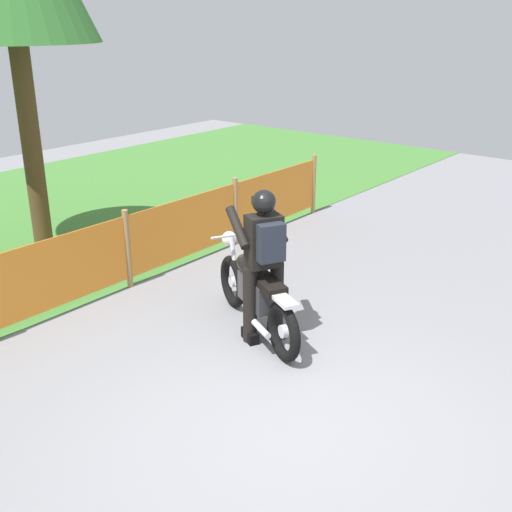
# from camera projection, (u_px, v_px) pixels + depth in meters

# --- Properties ---
(ground) EXTENTS (24.00, 24.00, 0.02)m
(ground) POSITION_uv_depth(u_px,v_px,m) (287.00, 423.00, 5.53)
(ground) COLOR gray
(barrier_fence) EXTENTS (10.70, 0.08, 1.05)m
(barrier_fence) POSITION_uv_depth(u_px,v_px,m) (56.00, 272.00, 7.31)
(barrier_fence) COLOR #997547
(barrier_fence) RESTS_ON ground
(motorcycle_lead) EXTENTS (1.06, 1.87, 0.97)m
(motorcycle_lead) POSITION_uv_depth(u_px,v_px,m) (255.00, 292.00, 6.97)
(motorcycle_lead) COLOR black
(motorcycle_lead) RESTS_ON ground
(rider_lead) EXTENTS (0.70, 0.78, 1.69)m
(rider_lead) POSITION_uv_depth(u_px,v_px,m) (264.00, 258.00, 6.61)
(rider_lead) COLOR black
(rider_lead) RESTS_ON ground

